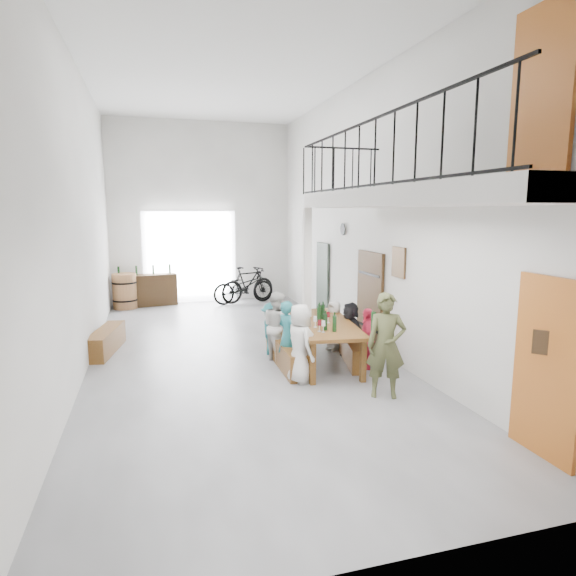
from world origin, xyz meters
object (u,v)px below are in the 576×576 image
object	(u,v)px
bench_inner	(285,353)
bicycle_near	(244,287)
side_bench	(106,341)
host_standing	(386,345)
tasting_table	(324,326)
serving_counter	(146,290)
oak_barrel	(125,291)

from	to	relation	value
bench_inner	bicycle_near	bearing A→B (deg)	88.16
side_bench	host_standing	world-z (taller)	host_standing
tasting_table	bench_inner	distance (m)	0.87
tasting_table	serving_counter	world-z (taller)	serving_counter
tasting_table	side_bench	world-z (taller)	tasting_table
bench_inner	oak_barrel	distance (m)	7.02
side_bench	oak_barrel	world-z (taller)	oak_barrel
side_bench	serving_counter	world-z (taller)	serving_counter
serving_counter	host_standing	distance (m)	9.15
bench_inner	host_standing	size ratio (longest dim) A/B	1.24
serving_counter	host_standing	xyz separation A→B (m)	(3.55, -8.42, 0.33)
bench_inner	host_standing	xyz separation A→B (m)	(1.06, -1.86, 0.58)
tasting_table	oak_barrel	bearing A→B (deg)	128.24
bicycle_near	tasting_table	bearing A→B (deg)	171.23
bicycle_near	host_standing	bearing A→B (deg)	173.02
side_bench	bicycle_near	distance (m)	5.69
bench_inner	side_bench	xyz separation A→B (m)	(-3.24, 1.79, 0.00)
tasting_table	serving_counter	xyz separation A→B (m)	(-3.21, 6.65, -0.24)
bicycle_near	side_bench	bearing A→B (deg)	128.56
bench_inner	serving_counter	distance (m)	7.02
bench_inner	bicycle_near	size ratio (longest dim) A/B	1.02
bench_inner	bicycle_near	xyz separation A→B (m)	(0.39, 6.17, 0.29)
bench_inner	serving_counter	size ratio (longest dim) A/B	1.12
tasting_table	host_standing	world-z (taller)	host_standing
bench_inner	serving_counter	xyz separation A→B (m)	(-2.49, 6.56, 0.24)
bicycle_near	serving_counter	bearing A→B (deg)	70.53
tasting_table	oak_barrel	xyz separation A→B (m)	(-3.80, 6.40, -0.19)
host_standing	bench_inner	bearing A→B (deg)	142.21
tasting_table	serving_counter	distance (m)	7.38
bench_inner	tasting_table	bearing A→B (deg)	-5.36
oak_barrel	host_standing	world-z (taller)	host_standing
oak_barrel	serving_counter	world-z (taller)	oak_barrel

